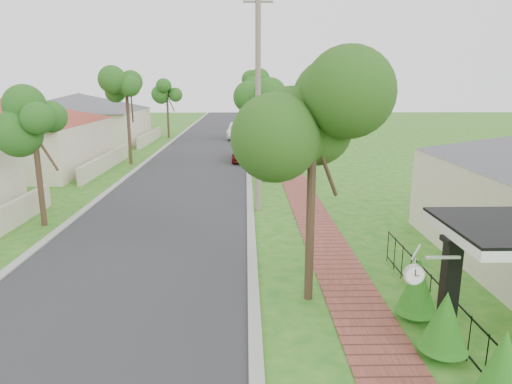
# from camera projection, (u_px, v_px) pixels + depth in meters

# --- Properties ---
(ground) EXTENTS (160.00, 160.00, 0.00)m
(ground) POSITION_uv_depth(u_px,v_px,m) (226.00, 329.00, 10.38)
(ground) COLOR #216818
(ground) RESTS_ON ground
(road) EXTENTS (7.00, 120.00, 0.02)m
(road) POSITION_uv_depth(u_px,v_px,m) (193.00, 169.00, 29.76)
(road) COLOR #28282B
(road) RESTS_ON ground
(kerb_right) EXTENTS (0.30, 120.00, 0.10)m
(kerb_right) POSITION_uv_depth(u_px,v_px,m) (249.00, 169.00, 29.84)
(kerb_right) COLOR #9E9E99
(kerb_right) RESTS_ON ground
(kerb_left) EXTENTS (0.30, 120.00, 0.10)m
(kerb_left) POSITION_uv_depth(u_px,v_px,m) (137.00, 169.00, 29.69)
(kerb_left) COLOR #9E9E99
(kerb_left) RESTS_ON ground
(sidewalk) EXTENTS (1.50, 120.00, 0.03)m
(sidewalk) POSITION_uv_depth(u_px,v_px,m) (288.00, 169.00, 29.90)
(sidewalk) COLOR #984E3C
(sidewalk) RESTS_ON ground
(porch_post) EXTENTS (0.48, 0.48, 2.52)m
(porch_post) POSITION_uv_depth(u_px,v_px,m) (448.00, 303.00, 9.25)
(porch_post) COLOR black
(porch_post) RESTS_ON ground
(picket_fence) EXTENTS (0.03, 8.02, 1.00)m
(picket_fence) POSITION_uv_depth(u_px,v_px,m) (441.00, 306.00, 10.36)
(picket_fence) COLOR black
(picket_fence) RESTS_ON ground
(street_trees) EXTENTS (10.70, 37.65, 5.89)m
(street_trees) POSITION_uv_depth(u_px,v_px,m) (203.00, 96.00, 35.37)
(street_trees) COLOR #382619
(street_trees) RESTS_ON ground
(hedge_row) EXTENTS (0.90, 4.40, 1.88)m
(hedge_row) POSITION_uv_depth(u_px,v_px,m) (452.00, 331.00, 8.83)
(hedge_row) COLOR #125B15
(hedge_row) RESTS_ON ground
(far_house_red) EXTENTS (15.56, 15.56, 4.60)m
(far_house_red) POSITION_uv_depth(u_px,v_px,m) (3.00, 134.00, 28.96)
(far_house_red) COLOR beige
(far_house_red) RESTS_ON ground
(far_house_grey) EXTENTS (15.56, 15.56, 4.60)m
(far_house_grey) POSITION_uv_depth(u_px,v_px,m) (81.00, 118.00, 42.58)
(far_house_grey) COLOR beige
(far_house_grey) RESTS_ON ground
(parked_car_red) EXTENTS (1.89, 4.51, 1.52)m
(parked_car_red) POSITION_uv_depth(u_px,v_px,m) (245.00, 150.00, 32.87)
(parked_car_red) COLOR maroon
(parked_car_red) RESTS_ON ground
(parked_car_white) EXTENTS (2.29, 5.04, 1.60)m
(parked_car_white) POSITION_uv_depth(u_px,v_px,m) (238.00, 131.00, 45.94)
(parked_car_white) COLOR silver
(parked_car_white) RESTS_ON ground
(near_tree) EXTENTS (2.27, 2.27, 5.82)m
(near_tree) POSITION_uv_depth(u_px,v_px,m) (313.00, 119.00, 10.81)
(near_tree) COLOR #382619
(near_tree) RESTS_ON ground
(utility_pole) EXTENTS (1.20, 0.24, 9.02)m
(utility_pole) POSITION_uv_depth(u_px,v_px,m) (258.00, 105.00, 19.07)
(utility_pole) COLOR gray
(utility_pole) RESTS_ON ground
(station_clock) EXTENTS (1.05, 0.13, 0.56)m
(station_clock) POSITION_uv_depth(u_px,v_px,m) (416.00, 273.00, 8.65)
(station_clock) COLOR silver
(station_clock) RESTS_ON ground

